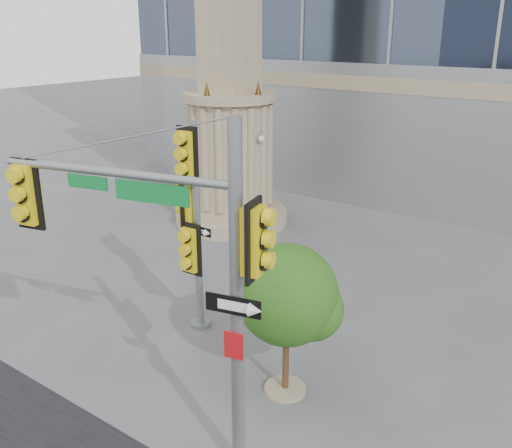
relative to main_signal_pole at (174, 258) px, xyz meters
The scene contains 5 objects.
ground 4.39m from the main_signal_pole, 128.28° to the left, with size 120.00×120.00×0.00m, color #545456.
monument 13.00m from the main_signal_pole, 124.43° to the left, with size 4.40×4.40×16.60m.
main_signal_pole is the anchor object (origin of this frame).
secondary_signal_pole 4.58m from the main_signal_pole, 128.90° to the left, with size 0.93×0.69×5.37m.
street_tree 3.16m from the main_signal_pole, 77.28° to the left, with size 2.16×2.11×3.36m.
Camera 1 is at (7.48, -7.82, 7.49)m, focal length 40.00 mm.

